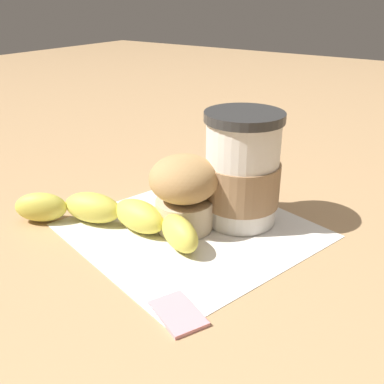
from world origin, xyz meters
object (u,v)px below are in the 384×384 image
object	(u,v)px
coffee_cup	(242,172)
banana	(112,215)
muffin	(186,189)
sugar_packet	(178,312)

from	to	relation	value
coffee_cup	banana	xyz separation A→B (m)	(0.10, -0.11, -0.04)
coffee_cup	muffin	xyz separation A→B (m)	(0.05, -0.04, -0.01)
coffee_cup	muffin	size ratio (longest dim) A/B	1.50
muffin	sugar_packet	bearing A→B (deg)	32.88
muffin	banana	bearing A→B (deg)	-50.16
muffin	sugar_packet	distance (m)	0.16
banana	sugar_packet	size ratio (longest dim) A/B	4.64
muffin	sugar_packet	xyz separation A→B (m)	(0.13, 0.08, -0.04)
coffee_cup	sugar_packet	bearing A→B (deg)	13.02
muffin	banana	size ratio (longest dim) A/B	0.37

